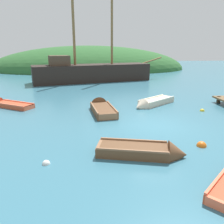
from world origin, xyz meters
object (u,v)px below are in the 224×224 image
Objects in this scene: rowboat_near_dock at (7,105)px; buoy_yellow at (202,111)px; rowboat_center at (146,152)px; buoy_orange at (201,146)px; rowboat_portside at (152,103)px; rowboat_outer_left at (101,109)px; buoy_white at (46,164)px; sailing_ship at (92,75)px.

rowboat_near_dock is 12.13× the size of buoy_yellow.
rowboat_center is 8.59× the size of buoy_orange.
rowboat_center reaches higher than buoy_orange.
rowboat_center is (-2.30, -7.76, -0.01)m from rowboat_portside.
rowboat_portside is at bearing 92.03° from buoy_orange.
rowboat_outer_left is at bearing 174.30° from buoy_yellow.
rowboat_portside is at bearing -80.53° from rowboat_outer_left.
rowboat_portside is 1.03× the size of rowboat_center.
rowboat_portside is at bearing 147.44° from buoy_yellow.
rowboat_portside reaches higher than buoy_orange.
buoy_orange reaches higher than buoy_yellow.
rowboat_center is (1.44, -6.58, -0.01)m from rowboat_outer_left.
buoy_yellow is at bearing -159.65° from rowboat_near_dock.
rowboat_outer_left reaches higher than rowboat_portside.
buoy_yellow is at bearing 63.48° from buoy_orange.
buoy_white is at bearing -171.24° from buoy_orange.
rowboat_portside is at bearing -86.96° from sailing_ship.
buoy_yellow is 0.73× the size of buoy_orange.
buoy_yellow is (5.19, 5.92, -0.13)m from rowboat_center.
rowboat_center is at bearing -175.83° from rowboat_outer_left.
rowboat_portside is 12.01× the size of buoy_yellow.
rowboat_near_dock is at bearing 143.86° from buoy_orange.
rowboat_center is (2.04, -20.31, -0.69)m from sailing_ship.
buoy_orange is at bearing 8.76° from buoy_white.
rowboat_near_dock is 11.65m from rowboat_center.
rowboat_outer_left is 6.89m from rowboat_near_dock.
buoy_yellow is (7.23, -14.39, -0.82)m from sailing_ship.
rowboat_center is (8.08, -8.39, 0.05)m from rowboat_near_dock.
buoy_white is at bearing 147.33° from rowboat_near_dock.
rowboat_near_dock is 13.50m from buoy_yellow.
buoy_white is at bearing 153.46° from rowboat_outer_left.
sailing_ship is 13.76m from rowboat_outer_left.
rowboat_near_dock is at bearing 169.44° from buoy_yellow.
buoy_white is at bearing -144.97° from buoy_yellow.
sailing_ship is at bearing 116.69° from buoy_yellow.
rowboat_portside is at bearing -152.55° from rowboat_near_dock.
buoy_orange is at bearing 53.13° from rowboat_portside.
buoy_white is (-2.30, -6.92, -0.14)m from rowboat_outer_left.
rowboat_near_dock is 12.85× the size of buoy_white.
sailing_ship is 54.68× the size of buoy_yellow.
rowboat_outer_left is 7.17m from buoy_orange.
rowboat_near_dock is (-6.04, -11.92, -0.74)m from sailing_ship.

